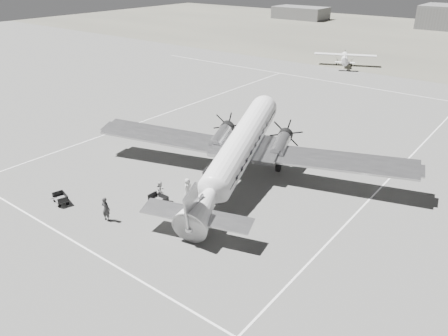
% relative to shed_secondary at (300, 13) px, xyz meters
% --- Properties ---
extents(ground, '(260.00, 260.00, 0.00)m').
position_rel_shed_secondary_xyz_m(ground, '(55.00, -115.00, -2.00)').
color(ground, slate).
rests_on(ground, ground).
extents(taxi_line_near, '(60.00, 0.15, 0.01)m').
position_rel_shed_secondary_xyz_m(taxi_line_near, '(55.00, -129.00, -1.99)').
color(taxi_line_near, white).
rests_on(taxi_line_near, ground).
extents(taxi_line_right, '(0.15, 80.00, 0.01)m').
position_rel_shed_secondary_xyz_m(taxi_line_right, '(67.00, -115.00, -1.99)').
color(taxi_line_right, white).
rests_on(taxi_line_right, ground).
extents(taxi_line_left, '(0.15, 60.00, 0.01)m').
position_rel_shed_secondary_xyz_m(taxi_line_left, '(37.00, -105.00, -1.99)').
color(taxi_line_left, white).
rests_on(taxi_line_left, ground).
extents(taxi_line_horizon, '(90.00, 0.15, 0.01)m').
position_rel_shed_secondary_xyz_m(taxi_line_horizon, '(55.00, -75.00, -1.99)').
color(taxi_line_horizon, white).
rests_on(taxi_line_horizon, ground).
extents(shed_secondary, '(18.00, 10.00, 4.00)m').
position_rel_shed_secondary_xyz_m(shed_secondary, '(0.00, 0.00, 0.00)').
color(shed_secondary, '#5E5E5E').
rests_on(shed_secondary, ground).
extents(dc3_airliner, '(35.62, 29.36, 5.86)m').
position_rel_shed_secondary_xyz_m(dc3_airliner, '(56.30, -114.32, 0.93)').
color(dc3_airliner, silver).
rests_on(dc3_airliner, ground).
extents(light_plane_left, '(14.53, 13.40, 2.43)m').
position_rel_shed_secondary_xyz_m(light_plane_left, '(43.62, -62.14, -0.79)').
color(light_plane_left, white).
rests_on(light_plane_left, ground).
extents(baggage_cart_near, '(1.63, 1.16, 0.91)m').
position_rel_shed_secondary_xyz_m(baggage_cart_near, '(53.59, -121.61, -1.55)').
color(baggage_cart_near, '#5E5E5E').
rests_on(baggage_cart_near, ground).
extents(baggage_cart_far, '(1.74, 1.43, 0.85)m').
position_rel_shed_secondary_xyz_m(baggage_cart_far, '(46.96, -126.35, -1.57)').
color(baggage_cart_far, '#5E5E5E').
rests_on(baggage_cart_far, ground).
extents(ground_crew, '(0.81, 0.61, 1.99)m').
position_rel_shed_secondary_xyz_m(ground_crew, '(52.06, -125.68, -1.01)').
color(ground_crew, '#292929').
rests_on(ground_crew, ground).
extents(ramp_agent, '(0.85, 1.00, 1.78)m').
position_rel_shed_secondary_xyz_m(ramp_agent, '(53.18, -120.90, -1.11)').
color(ramp_agent, beige).
rests_on(ramp_agent, ground).
extents(passenger, '(0.67, 0.91, 1.71)m').
position_rel_shed_secondary_xyz_m(passenger, '(54.52, -119.06, -1.14)').
color(passenger, '#BCBCB9').
rests_on(passenger, ground).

